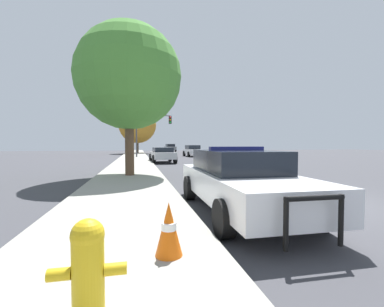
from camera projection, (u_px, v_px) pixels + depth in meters
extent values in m
plane|color=#3D3D42|center=(323.00, 203.00, 6.72)|extent=(110.00, 110.00, 0.00)
cube|color=#99968C|center=(122.00, 211.00, 5.65)|extent=(3.00, 110.00, 0.13)
cube|color=white|center=(240.00, 185.00, 5.84)|extent=(1.87, 4.86, 0.58)
cube|color=black|center=(236.00, 161.00, 6.06)|extent=(1.59, 2.53, 0.49)
cylinder|color=black|center=(319.00, 213.00, 4.56)|extent=(0.25, 0.66, 0.66)
cylinder|color=black|center=(224.00, 218.00, 4.21)|extent=(0.25, 0.66, 0.66)
cylinder|color=black|center=(249.00, 186.00, 7.50)|extent=(0.25, 0.66, 0.66)
cylinder|color=black|center=(190.00, 188.00, 7.15)|extent=(0.25, 0.66, 0.66)
cylinder|color=black|center=(341.00, 220.00, 3.44)|extent=(0.07, 0.07, 0.70)
cylinder|color=black|center=(286.00, 224.00, 3.28)|extent=(0.07, 0.07, 0.70)
cylinder|color=black|center=(315.00, 198.00, 3.35)|extent=(0.86, 0.08, 0.07)
cube|color=navy|center=(236.00, 148.00, 6.05)|extent=(1.31, 0.21, 0.09)
cube|color=navy|center=(277.00, 182.00, 6.02)|extent=(0.05, 3.48, 0.16)
cylinder|color=gold|center=(88.00, 280.00, 2.06)|extent=(0.25, 0.25, 0.66)
sphere|color=gold|center=(88.00, 235.00, 2.05)|extent=(0.26, 0.26, 0.26)
cylinder|color=gold|center=(59.00, 274.00, 2.02)|extent=(0.18, 0.10, 0.10)
cylinder|color=gold|center=(116.00, 269.00, 2.10)|extent=(0.18, 0.10, 0.10)
cylinder|color=#424247|center=(136.00, 135.00, 27.85)|extent=(0.16, 0.16, 4.70)
cylinder|color=#424247|center=(153.00, 115.00, 28.15)|extent=(3.69, 0.11, 0.11)
cube|color=black|center=(170.00, 120.00, 28.56)|extent=(0.30, 0.24, 0.90)
sphere|color=red|center=(170.00, 117.00, 28.42)|extent=(0.20, 0.20, 0.20)
sphere|color=orange|center=(170.00, 120.00, 28.43)|extent=(0.20, 0.20, 0.20)
sphere|color=green|center=(170.00, 122.00, 28.44)|extent=(0.20, 0.20, 0.20)
cube|color=#B7B7BC|center=(162.00, 155.00, 21.19)|extent=(1.91, 3.98, 0.54)
cube|color=black|center=(163.00, 150.00, 20.98)|extent=(1.57, 2.10, 0.37)
cylinder|color=black|center=(151.00, 158.00, 22.15)|extent=(0.27, 0.71, 0.70)
cylinder|color=black|center=(170.00, 157.00, 22.58)|extent=(0.27, 0.71, 0.70)
cylinder|color=black|center=(154.00, 159.00, 19.81)|extent=(0.27, 0.71, 0.70)
cylinder|color=black|center=(175.00, 159.00, 20.24)|extent=(0.27, 0.71, 0.70)
cube|color=slate|center=(170.00, 148.00, 51.10)|extent=(2.04, 4.25, 0.66)
cube|color=black|center=(170.00, 145.00, 50.88)|extent=(1.65, 2.25, 0.51)
cylinder|color=black|center=(165.00, 150.00, 52.11)|extent=(0.29, 0.73, 0.71)
cylinder|color=black|center=(173.00, 150.00, 52.58)|extent=(0.29, 0.73, 0.71)
cylinder|color=black|center=(167.00, 150.00, 49.64)|extent=(0.29, 0.73, 0.71)
cylinder|color=black|center=(176.00, 150.00, 50.12)|extent=(0.29, 0.73, 0.71)
cube|color=silver|center=(193.00, 151.00, 31.67)|extent=(1.82, 4.33, 0.58)
cube|color=black|center=(193.00, 147.00, 31.86)|extent=(1.52, 2.27, 0.49)
cylinder|color=black|center=(202.00, 154.00, 30.59)|extent=(0.26, 0.66, 0.65)
cylinder|color=black|center=(189.00, 154.00, 30.20)|extent=(0.26, 0.66, 0.65)
cylinder|color=black|center=(197.00, 153.00, 33.17)|extent=(0.26, 0.66, 0.65)
cylinder|color=black|center=(184.00, 153.00, 32.77)|extent=(0.26, 0.66, 0.65)
cylinder|color=brown|center=(129.00, 141.00, 11.65)|extent=(0.40, 0.40, 3.14)
sphere|color=#4C8E38|center=(129.00, 77.00, 11.54)|extent=(4.74, 4.74, 4.74)
cylinder|color=#4C3823|center=(138.00, 144.00, 40.83)|extent=(0.31, 0.31, 2.87)
sphere|color=#B77F28|center=(137.00, 125.00, 40.72)|extent=(5.92, 5.92, 5.92)
cone|color=orange|center=(169.00, 229.00, 3.26)|extent=(0.35, 0.35, 0.69)
cylinder|color=white|center=(169.00, 226.00, 3.26)|extent=(0.19, 0.19, 0.10)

